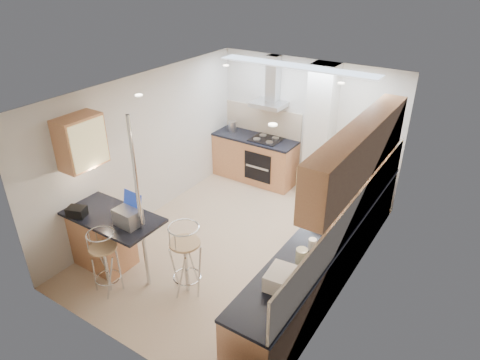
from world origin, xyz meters
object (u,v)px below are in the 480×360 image
Objects in this scene: bar_stool_end at (186,259)px; microwave at (334,203)px; bread_bin at (281,279)px; laptop at (128,217)px; bar_stool_near at (105,262)px.

microwave is at bearing -12.85° from bar_stool_end.
bar_stool_end is 1.57m from bread_bin.
bar_stool_end is (-1.40, -1.57, -0.54)m from microwave.
bar_stool_end is (0.75, 0.23, -0.53)m from laptop.
microwave is at bearing 42.54° from laptop.
laptop is 2.24m from bread_bin.
microwave is at bearing 26.44° from bar_stool_near.
bar_stool_end is at bearing 19.61° from laptop.
microwave is 0.55× the size of bar_stool_near.
bread_bin reaches higher than bar_stool_near.
laptop reaches higher than bar_stool_near.
bread_bin is at bearing -174.05° from microwave.
bar_stool_near is (-0.16, -0.35, -0.58)m from laptop.
bar_stool_end is at bearing 141.21° from microwave.
bar_stool_near is at bearing -175.72° from bread_bin.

